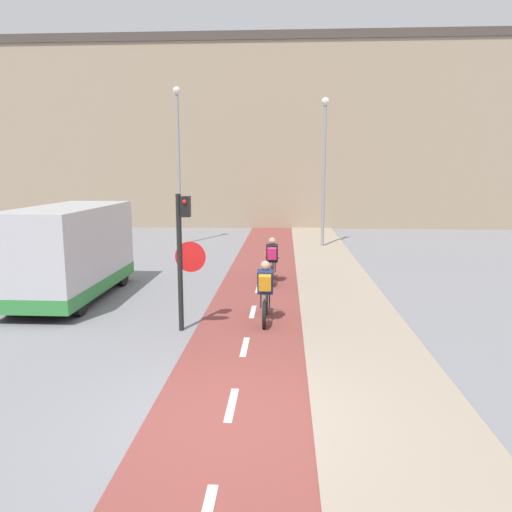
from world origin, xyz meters
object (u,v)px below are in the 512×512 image
object	(u,v)px
traffic_light_pole	(183,247)
street_lamp_sidewalk	(324,157)
street_lamp_far	(178,151)
cyclist_near	(265,293)
cyclist_far	(272,261)
van	(71,254)

from	to	relation	value
traffic_light_pole	street_lamp_sidewalk	distance (m)	13.20
street_lamp_far	traffic_light_pole	bearing A→B (deg)	-77.76
cyclist_near	cyclist_far	world-z (taller)	cyclist_near
traffic_light_pole	cyclist_far	bearing A→B (deg)	69.56
traffic_light_pole	street_lamp_sidewalk	bearing A→B (deg)	72.45
traffic_light_pole	street_lamp_sidewalk	xyz separation A→B (m)	(3.92, 12.40, 2.21)
street_lamp_sidewalk	cyclist_far	size ratio (longest dim) A/B	3.92
traffic_light_pole	cyclist_far	xyz separation A→B (m)	(1.80, 4.82, -1.17)
van	cyclist_near	bearing A→B (deg)	-19.01
cyclist_far	van	size ratio (longest dim) A/B	0.34
street_lamp_far	van	world-z (taller)	street_lamp_far
street_lamp_far	street_lamp_sidewalk	world-z (taller)	street_lamp_far
street_lamp_sidewalk	cyclist_near	world-z (taller)	street_lamp_sidewalk
traffic_light_pole	street_lamp_sidewalk	world-z (taller)	street_lamp_sidewalk
traffic_light_pole	cyclist_near	distance (m)	2.22
cyclist_near	street_lamp_sidewalk	bearing A→B (deg)	79.44
traffic_light_pole	van	world-z (taller)	traffic_light_pole
cyclist_near	van	xyz separation A→B (m)	(-5.40, 1.86, 0.55)
street_lamp_sidewalk	cyclist_near	size ratio (longest dim) A/B	3.84
traffic_light_pole	van	bearing A→B (deg)	144.73
traffic_light_pole	cyclist_far	size ratio (longest dim) A/B	1.77
street_lamp_far	cyclist_near	world-z (taller)	street_lamp_far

